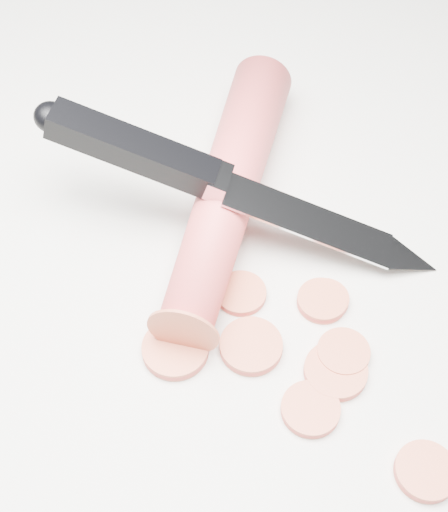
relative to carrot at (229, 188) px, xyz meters
name	(u,v)px	position (x,y,z in m)	size (l,w,h in m)	color
ground	(278,276)	(0.01, -0.06, -0.02)	(2.40, 2.40, 0.00)	beige
carrot	(229,188)	(0.00, 0.00, 0.00)	(0.04, 0.04, 0.23)	#D63B3E
carrot_slice_0	(241,293)	(-0.02, -0.07, -0.02)	(0.03, 0.03, 0.01)	#C35335
carrot_slice_1	(336,371)	(0.02, -0.14, -0.02)	(0.04, 0.04, 0.01)	#C35335
carrot_slice_2	(311,409)	(0.00, -0.16, -0.02)	(0.03, 0.03, 0.01)	#C35335
carrot_slice_3	(326,299)	(0.03, -0.09, -0.02)	(0.03, 0.03, 0.01)	#C35335
carrot_slice_4	(322,301)	(0.03, -0.09, -0.02)	(0.03, 0.03, 0.01)	#C35335
carrot_slice_5	(251,346)	(-0.02, -0.11, -0.02)	(0.04, 0.04, 0.01)	#C35335
carrot_slice_6	(426,471)	(0.04, -0.21, -0.02)	(0.03, 0.03, 0.01)	#C35335
carrot_slice_7	(343,353)	(0.03, -0.13, -0.02)	(0.03, 0.03, 0.01)	#C35335
carrot_slice_8	(175,349)	(-0.07, -0.10, -0.02)	(0.04, 0.04, 0.01)	#C35335
kitchen_knife	(242,187)	(0.00, -0.02, 0.02)	(0.24, 0.17, 0.09)	#B7B9BE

